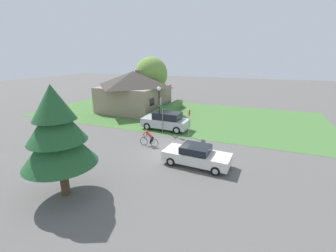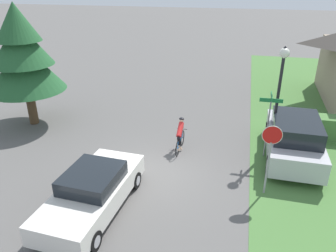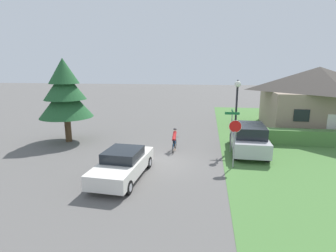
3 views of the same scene
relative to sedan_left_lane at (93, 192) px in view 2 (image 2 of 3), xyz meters
The scene contains 8 objects.
ground_plane 2.95m from the sedan_left_lane, 60.14° to the left, with size 140.00×140.00×0.00m, color #5B5956.
sedan_left_lane is the anchor object (origin of this frame).
cyclist 5.00m from the sedan_left_lane, 67.08° to the left, with size 0.44×1.72×1.47m.
parked_suv_right 8.33m from the sedan_left_lane, 37.11° to the left, with size 2.17×4.81×1.84m.
stop_sign 6.00m from the sedan_left_lane, 21.99° to the left, with size 0.66×0.07×2.62m.
street_lamp 8.34m from the sedan_left_lane, 42.84° to the left, with size 0.40×0.40×4.59m.
street_name_sign 7.50m from the sedan_left_lane, 41.61° to the left, with size 0.90×0.90×2.76m.
conifer_tall_near 8.78m from the sedan_left_lane, 136.53° to the left, with size 3.73×3.73×5.97m.
Camera 2 is at (2.91, -10.36, 7.05)m, focal length 35.00 mm.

